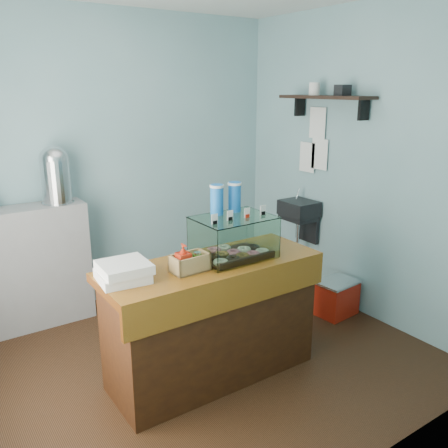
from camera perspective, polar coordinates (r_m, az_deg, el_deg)
ground at (r=3.95m, az=-3.46°, el=-15.83°), size 3.50×3.50×0.00m
room_shell at (r=3.39m, az=-3.64°, el=9.61°), size 3.54×3.04×2.82m
counter at (r=3.53m, az=-1.43°, el=-11.36°), size 1.60×0.60×0.90m
back_shelf at (r=4.55m, az=-22.22°, el=-4.86°), size 1.00×0.32×1.10m
display_case at (r=3.42m, az=0.90°, el=-1.18°), size 0.56×0.41×0.52m
condiment_crate at (r=3.17m, az=-4.34°, el=-4.51°), size 0.26×0.16×0.20m
pastry_boxes at (r=3.10m, az=-12.02°, el=-5.61°), size 0.33×0.34×0.12m
coffee_urn at (r=4.40m, az=-19.64°, el=5.77°), size 0.28×0.28×0.51m
red_cooler at (r=4.67m, az=13.37°, el=-8.57°), size 0.41×0.32×0.34m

